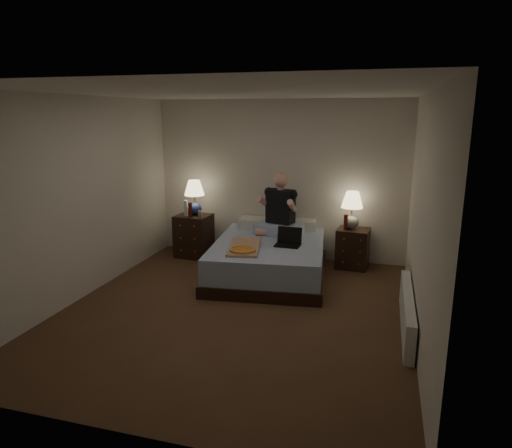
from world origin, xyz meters
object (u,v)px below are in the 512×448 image
(pizza_box, at_px, (243,250))
(laptop, at_px, (288,237))
(nightstand_right, at_px, (353,248))
(radiator, at_px, (407,312))
(beer_bottle_right, at_px, (346,222))
(bed, at_px, (269,258))
(lamp_left, at_px, (195,198))
(nightstand_left, at_px, (194,236))
(person, at_px, (279,204))
(beer_bottle_left, at_px, (190,210))
(soda_can, at_px, (200,214))
(water_bottle, at_px, (186,208))
(lamp_right, at_px, (352,210))

(pizza_box, bearing_deg, laptop, 33.71)
(nightstand_right, height_order, radiator, nightstand_right)
(beer_bottle_right, bearing_deg, bed, -148.44)
(laptop, bearing_deg, lamp_left, 157.64)
(nightstand_right, distance_m, beer_bottle_right, 0.43)
(laptop, bearing_deg, nightstand_right, 46.58)
(nightstand_left, xyz_separation_m, person, (1.45, -0.13, 0.63))
(nightstand_left, relative_size, person, 0.74)
(nightstand_right, bearing_deg, bed, -143.25)
(bed, relative_size, pizza_box, 2.66)
(nightstand_left, bearing_deg, lamp_left, 72.09)
(nightstand_left, bearing_deg, beer_bottle_right, 4.68)
(beer_bottle_left, relative_size, person, 0.25)
(bed, distance_m, soda_can, 1.41)
(laptop, bearing_deg, pizza_box, -133.30)
(soda_can, xyz_separation_m, beer_bottle_left, (-0.15, -0.04, 0.06))
(pizza_box, bearing_deg, nightstand_left, 123.87)
(nightstand_right, bearing_deg, nightstand_left, -171.71)
(beer_bottle_left, bearing_deg, lamp_left, 89.28)
(person, relative_size, pizza_box, 1.22)
(lamp_left, xyz_separation_m, soda_can, (0.15, -0.14, -0.23))
(radiator, bearing_deg, pizza_box, 163.43)
(water_bottle, xyz_separation_m, pizza_box, (1.30, -1.14, -0.26))
(pizza_box, bearing_deg, beer_bottle_right, 34.96)
(bed, relative_size, soda_can, 20.20)
(beer_bottle_right, xyz_separation_m, person, (-0.98, -0.18, 0.26))
(nightstand_left, height_order, laptop, laptop)
(lamp_right, height_order, beer_bottle_left, lamp_right)
(nightstand_right, xyz_separation_m, beer_bottle_right, (-0.12, -0.06, 0.41))
(lamp_right, height_order, person, person)
(soda_can, xyz_separation_m, radiator, (3.09, -1.71, -0.53))
(bed, height_order, pizza_box, pizza_box)
(lamp_left, height_order, water_bottle, lamp_left)
(nightstand_left, relative_size, lamp_left, 1.22)
(lamp_right, relative_size, beer_bottle_left, 2.43)
(nightstand_left, distance_m, soda_can, 0.44)
(water_bottle, distance_m, beer_bottle_right, 2.52)
(soda_can, xyz_separation_m, beer_bottle_right, (2.26, 0.16, -0.02))
(radiator, bearing_deg, beer_bottle_left, 152.70)
(lamp_right, relative_size, laptop, 1.65)
(bed, xyz_separation_m, pizza_box, (-0.20, -0.64, 0.29))
(lamp_left, relative_size, laptop, 1.65)
(lamp_right, height_order, water_bottle, lamp_right)
(nightstand_left, distance_m, beer_bottle_right, 2.45)
(person, bearing_deg, lamp_right, 28.97)
(bed, height_order, radiator, bed)
(person, bearing_deg, nightstand_left, -170.56)
(pizza_box, bearing_deg, bed, 61.62)
(nightstand_left, relative_size, lamp_right, 1.22)
(nightstand_left, relative_size, beer_bottle_right, 2.98)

